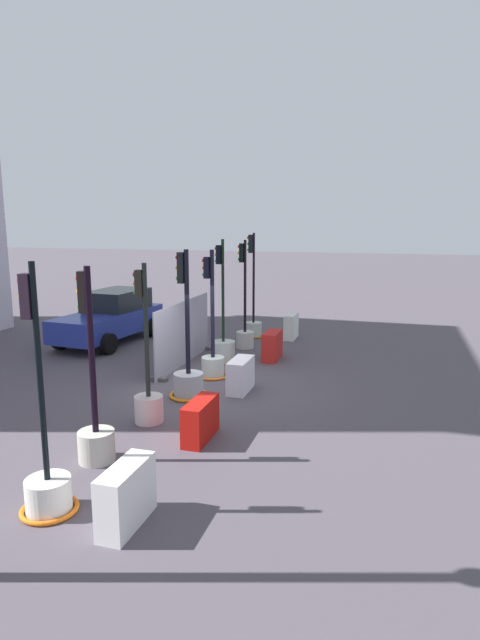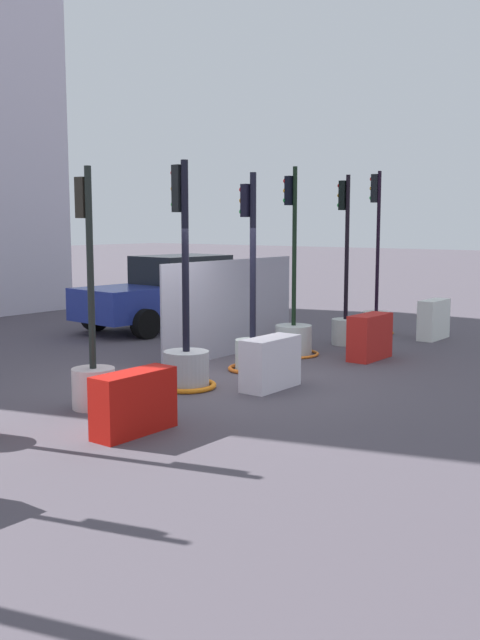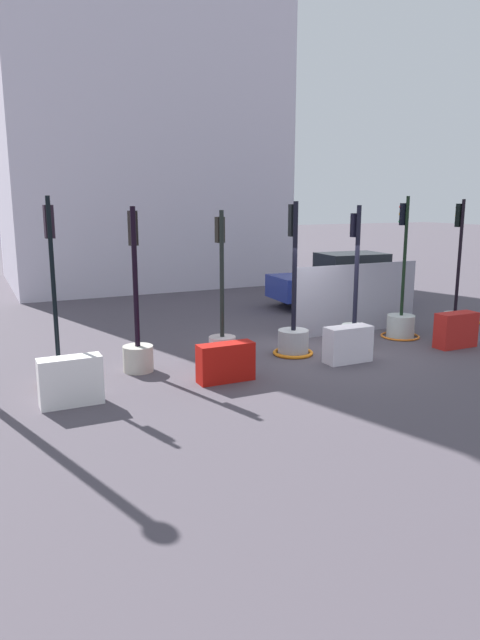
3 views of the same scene
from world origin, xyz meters
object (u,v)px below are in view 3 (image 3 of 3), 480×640
Objects in this scene: traffic_light_3 at (293,333)px; construction_barrier_1 at (226,362)px; car_blue_estate at (340,280)px; traffic_light_1 at (138,340)px; traffic_light_6 at (455,308)px; traffic_light_0 at (58,359)px; construction_barrier_2 at (348,344)px; traffic_light_2 at (222,333)px; traffic_light_5 at (401,319)px; traffic_light_4 at (354,324)px; construction_barrier_3 at (456,330)px; construction_barrier_0 at (71,381)px.

construction_barrier_1 is (-2.26, -1.17, -0.13)m from traffic_light_3.
traffic_light_3 is 6.75m from car_blue_estate.
traffic_light_6 is (8.80, -0.21, -0.00)m from traffic_light_1.
construction_barrier_1 is at bearing -170.59° from traffic_light_6.
traffic_light_1 is 0.74× the size of car_blue_estate.
traffic_light_0 is 6.17m from construction_barrier_2.
traffic_light_2 is 0.92× the size of traffic_light_5.
traffic_light_1 is 5.39m from traffic_light_4.
traffic_light_1 is at bearing 169.35° from construction_barrier_3.
traffic_light_0 is 5.30m from traffic_light_3.
traffic_light_4 is 1.73m from traffic_light_5.
traffic_light_6 is (10.45, 0.02, 0.14)m from traffic_light_0.
traffic_light_6 is at bearing -6.47° from traffic_light_5.
construction_barrier_2 is at bearing -123.86° from car_blue_estate.
car_blue_estate is (8.37, 4.53, 0.21)m from traffic_light_1.
construction_barrier_3 is at bearing -1.34° from construction_barrier_2.
construction_barrier_3 is at bearing -10.65° from traffic_light_1.
construction_barrier_0 is at bearing -179.64° from construction_barrier_3.
traffic_light_6 is (1.71, -0.19, 0.19)m from traffic_light_5.
traffic_light_4 is (3.47, -0.21, -0.08)m from traffic_light_2.
construction_barrier_2 is at bearing -131.91° from traffic_light_4.
traffic_light_3 reaches higher than traffic_light_2.
traffic_light_2 is 0.94× the size of traffic_light_6.
traffic_light_5 reaches higher than traffic_light_4.
traffic_light_1 is 9.52m from car_blue_estate.
traffic_light_4 is 1.45m from construction_barrier_2.
construction_barrier_3 is 6.03m from car_blue_estate.
traffic_light_2 is 2.82m from construction_barrier_2.
traffic_light_1 is at bearing 177.01° from traffic_light_4.
traffic_light_2 is at bearing 68.85° from construction_barrier_1.
traffic_light_2 is at bearing 2.51° from traffic_light_0.
car_blue_estate is (4.72, 4.81, 0.36)m from traffic_light_3.
traffic_light_3 is (5.30, -0.05, -0.01)m from traffic_light_0.
traffic_light_3 is at bearing 179.69° from traffic_light_4.
traffic_light_3 is at bearing 27.31° from construction_barrier_1.
traffic_light_0 is 3.40× the size of construction_barrier_3.
construction_barrier_3 reaches higher than construction_barrier_1.
traffic_light_3 is 3.46m from traffic_light_5.
traffic_light_6 is (6.89, -0.14, 0.02)m from traffic_light_2.
traffic_light_1 is at bearing 177.95° from traffic_light_2.
traffic_light_3 reaches higher than construction_barrier_1.
traffic_light_1 is at bearing 178.64° from traffic_light_6.
traffic_light_0 reaches higher than construction_barrier_1.
traffic_light_4 reaches higher than car_blue_estate.
construction_barrier_0 is 1.02× the size of construction_barrier_3.
traffic_light_1 is 0.94× the size of traffic_light_5.
traffic_light_3 is 0.99× the size of traffic_light_6.
traffic_light_6 is 3.28× the size of construction_barrier_0.
traffic_light_5 is (1.71, 0.27, -0.09)m from traffic_light_4.
traffic_light_4 is at bearing 48.09° from construction_barrier_2.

